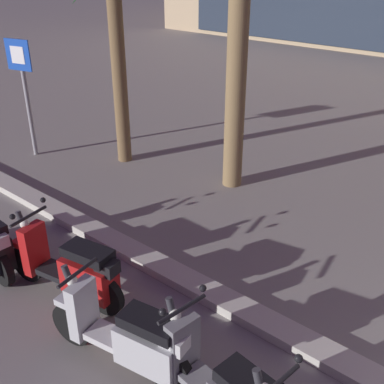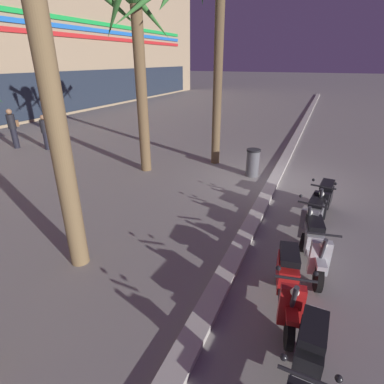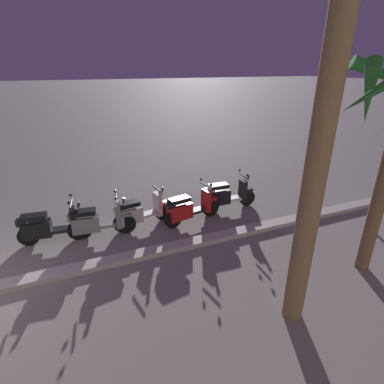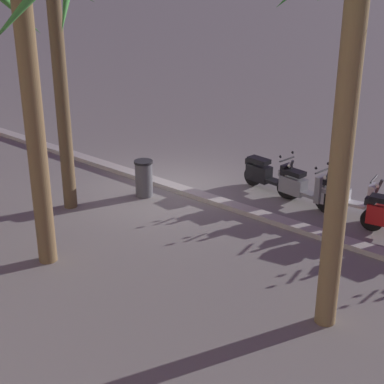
% 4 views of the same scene
% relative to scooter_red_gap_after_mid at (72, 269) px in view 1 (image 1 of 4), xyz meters
% --- Properties ---
extents(scooter_red_gap_after_mid, '(1.80, 0.65, 1.17)m').
position_rel_scooter_red_gap_after_mid_xyz_m(scooter_red_gap_after_mid, '(0.00, 0.00, 0.00)').
color(scooter_red_gap_after_mid, black).
rests_on(scooter_red_gap_after_mid, ground).
extents(scooter_silver_mid_centre, '(1.76, 0.64, 1.04)m').
position_rel_scooter_red_gap_after_mid_xyz_m(scooter_silver_mid_centre, '(1.35, -0.32, -0.01)').
color(scooter_silver_mid_centre, black).
rests_on(scooter_silver_mid_centre, ground).
extents(crossing_sign, '(0.59, 0.19, 2.40)m').
position_rel_scooter_red_gap_after_mid_xyz_m(crossing_sign, '(-4.49, 2.37, 1.05)').
color(crossing_sign, '#939399').
rests_on(crossing_sign, ground).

